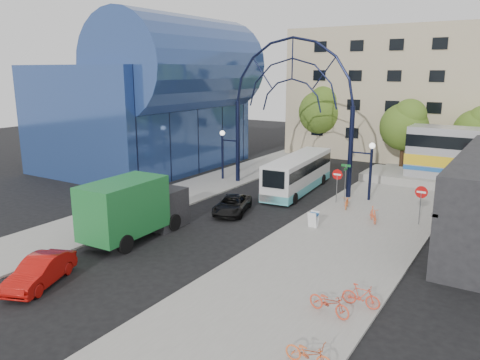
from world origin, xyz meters
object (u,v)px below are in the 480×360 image
Objects in this scene: black_suv at (232,205)px; bike_far_c at (309,354)px; gateway_arch at (292,83)px; bike_far_b at (361,296)px; tree_north_b at (322,109)px; bike_far_a at (329,303)px; bike_near_a at (347,202)px; sandwich_board at (313,218)px; tree_north_a at (405,124)px; do_not_enter_sign at (421,196)px; tree_north_c at (478,130)px; stop_sign at (337,178)px; bike_near_b at (373,215)px; street_name_sign at (346,175)px; red_sedan at (40,271)px; city_bus at (298,173)px; green_truck at (135,208)px.

bike_far_c is (11.50, -13.06, -0.03)m from black_suv.
gateway_arch reaches higher than bike_far_b.
gateway_arch is 16.72m from tree_north_b.
bike_near_a is at bearing 29.88° from bike_far_a.
tree_north_a reaches higher than sandwich_board.
do_not_enter_sign is at bearing -53.26° from tree_north_b.
bike_far_a is (-1.74, -31.38, -3.66)m from tree_north_c.
bike_far_c is at bearing -71.72° from stop_sign.
sandwich_board is 14.05m from bike_far_c.
bike_near_a is at bearing 86.32° from sandwich_board.
bike_far_b is at bearing -65.56° from stop_sign.
bike_near_b is 1.02× the size of bike_far_b.
bike_far_c is (6.26, -18.96, -1.43)m from stop_sign.
tree_north_c is (6.92, 15.33, 2.15)m from street_name_sign.
bike_far_b is (0.88, 1.25, -0.01)m from bike_far_a.
street_name_sign is 21.59m from red_sedan.
red_sedan is at bearing 112.81° from bike_far_b.
tree_north_a is (-4.88, 15.93, 2.63)m from do_not_enter_sign.
stop_sign is at bearing -22.63° from gateway_arch.
tree_north_a is at bearing 86.04° from street_name_sign.
city_bus is at bearing 1.20° from gateway_arch.
street_name_sign is at bearing -114.31° from tree_north_c.
bike_near_b is at bearing 39.05° from green_truck.
black_suv is at bearing 69.98° from green_truck.
stop_sign is 0.35× the size of green_truck.
tree_north_b reaches higher than city_bus.
bike_near_a is 18.78m from bike_far_c.
gateway_arch is 8.15× the size of bike_near_a.
bike_far_a is at bearing -92.64° from do_not_enter_sign.
tree_north_c is at bearing 9.69° from bike_far_a.
tree_north_a is (1.32, 13.93, 2.61)m from stop_sign.
tree_north_b is at bearing 172.88° from tree_north_c.
tree_north_a is 1.64× the size of black_suv.
bike_far_b reaches higher than bike_far_c.
gateway_arch is 7.12m from city_bus.
street_name_sign is at bearing 102.69° from bike_near_b.
street_name_sign is 0.70× the size of red_sedan.
sandwich_board is 0.14× the size of tree_north_a.
stop_sign is 2.53× the size of sandwich_board.
tree_north_b is at bearing 117.65° from street_name_sign.
street_name_sign is at bearing -93.96° from tree_north_a.
tree_north_a reaches higher than bike_near_b.
black_suv is at bearing 169.05° from bike_near_b.
sandwich_board is at bearing -55.09° from gateway_arch.
do_not_enter_sign is 6.85m from sandwich_board.
bike_far_a is (9.60, -17.47, -0.87)m from city_bus.
bike_near_a is at bearing -64.03° from street_name_sign.
city_bus is at bearing 41.67° from bike_far_a.
bike_far_b is (5.33, -13.31, 0.04)m from bike_near_a.
stop_sign is at bearing 97.57° from sandwich_board.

